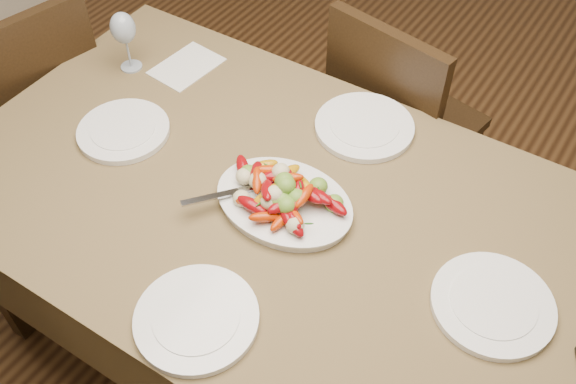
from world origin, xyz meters
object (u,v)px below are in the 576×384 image
Objects in this scene: dining_table at (288,290)px; chair_left at (32,112)px; plate_left at (124,131)px; plate_near at (197,319)px; chair_far at (407,123)px; wine_glass at (126,40)px; plate_far at (364,127)px; plate_right at (492,304)px; serving_platter at (284,204)px.

dining_table is 1.15m from chair_left.
plate_near is (0.55, -0.35, 0.00)m from plate_left.
dining_table is 0.76m from chair_far.
wine_glass is (-0.19, 0.24, 0.09)m from plate_left.
plate_near is at bearing -88.17° from dining_table.
plate_right is at bearing -34.07° from plate_far.
serving_platter is (-0.01, -0.00, 0.39)m from dining_table.
chair_far is at bearing 37.02° from wine_glass.
chair_left is 3.46× the size of plate_near.
serving_platter is (1.13, -0.07, 0.30)m from chair_left.
chair_left is at bearing 171.20° from plate_left.
chair_left is 1.27m from plate_near.
serving_platter reaches higher than plate_left.
serving_platter is at bearing -168.45° from dining_table.
chair_far is 3.46× the size of plate_near.
chair_far is 3.47× the size of plate_right.
chair_left reaches higher than dining_table.
plate_near is at bearing -32.81° from plate_left.
plate_left and plate_near have the same top height.
plate_near is at bearing -90.40° from plate_far.
serving_platter is at bearing 99.08° from chair_far.
chair_far is at bearing 55.56° from plate_left.
plate_far is (0.02, -0.39, 0.29)m from chair_far.
plate_right is (1.07, 0.04, 0.00)m from plate_left.
plate_far reaches higher than dining_table.
plate_far is at bearing 89.60° from plate_near.
plate_far is at bearing 102.35° from chair_far.
dining_table is 0.54m from plate_near.
dining_table is 6.71× the size of plate_right.
plate_far is at bearing 85.71° from serving_platter.
wine_glass is at bearing 171.11° from plate_right.
serving_platter reaches higher than dining_table.
plate_left is 0.32m from wine_glass.
plate_right is (0.55, 0.01, -0.00)m from serving_platter.
chair_far reaches higher than plate_left.
chair_left is at bearing 176.43° from serving_platter.
dining_table is 8.98× the size of wine_glass.
chair_left is 0.68m from plate_left.
dining_table is at bearing 11.55° from serving_platter.
chair_left is 4.64× the size of wine_glass.
wine_glass is at bearing 163.51° from serving_platter.
wine_glass is (-0.73, 0.21, 0.48)m from dining_table.
plate_far and plate_near have the same top height.
chair_far is 1.34m from chair_left.
chair_far is (0.00, 0.76, 0.10)m from dining_table.
chair_far is 3.69× the size of plate_left.
plate_right and plate_near have the same top height.
chair_left is 0.59m from wine_glass.
chair_far is at bearing 92.49° from plate_far.
chair_far is 0.99m from wine_glass.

